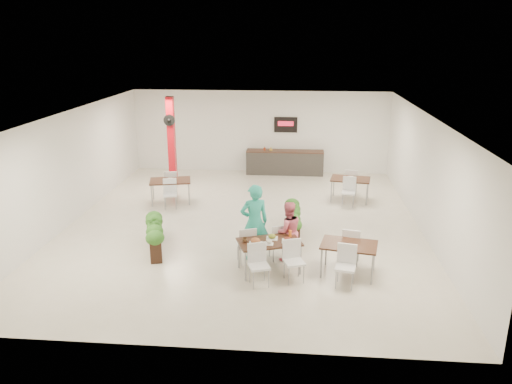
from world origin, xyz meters
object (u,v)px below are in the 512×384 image
planter_left (155,232)px  side_table_b (350,182)px  service_counter (285,162)px  planter_right (293,221)px  main_table (269,246)px  diner_man (254,222)px  diner_woman (288,231)px  side_table_c (349,249)px  side_table_a (170,184)px  red_column (172,141)px

planter_left → side_table_b: side_table_b is taller
service_counter → planter_right: bearing=-86.3°
main_table → diner_man: bearing=120.8°
main_table → diner_woman: 0.78m
planter_left → side_table_c: size_ratio=1.02×
diner_woman → side_table_a: size_ratio=0.89×
red_column → diner_woman: (4.32, -6.05, -0.90)m
side_table_c → planter_right: bearing=133.8°
service_counter → main_table: 8.57m
main_table → planter_right: size_ratio=1.03×
main_table → side_table_c: (1.81, 0.00, -0.01)m
main_table → side_table_a: bearing=126.5°
red_column → side_table_a: (0.41, -1.97, -1.01)m
main_table → side_table_a: same height
side_table_a → side_table_b: same height
main_table → service_counter: bearing=89.4°
red_column → main_table: bearing=-59.7°
main_table → planter_right: (0.52, 2.03, -0.14)m
diner_man → planter_left: (-2.55, 0.28, -0.46)m
side_table_b → side_table_c: same height
diner_man → side_table_c: bearing=143.9°
main_table → diner_man: size_ratio=1.02×
red_column → side_table_a: size_ratio=1.91×
diner_woman → red_column: bearing=-74.0°
red_column → main_table: (3.91, -6.70, -1.01)m
red_column → side_table_b: 6.45m
red_column → planter_left: bearing=-80.5°
service_counter → planter_left: 8.21m
diner_man → planter_right: size_ratio=1.01×
red_column → planter_left: 5.96m
diner_man → side_table_c: diner_man is taller
diner_man → side_table_b: size_ratio=1.14×
service_counter → side_table_c: (1.72, -8.56, 0.14)m
diner_man → main_table: bearing=101.2°
diner_woman → side_table_c: 1.55m
planter_left → service_counter: bearing=68.3°
service_counter → side_table_c: 8.74m
side_table_c → diner_woman: bearing=166.3°
red_column → service_counter: 4.56m
main_table → planter_left: size_ratio=1.14×
diner_man → planter_right: bearing=-143.1°
red_column → planter_right: size_ratio=1.70×
diner_woman → planter_left: size_ratio=0.88×
diner_man → planter_left: size_ratio=1.11×
diner_woman → side_table_b: 5.17m
diner_woman → side_table_b: size_ratio=0.89×
red_column → planter_left: (0.97, -5.77, -1.15)m
side_table_a → planter_right: bearing=-46.8°
diner_man → side_table_a: diner_man is taller
service_counter → side_table_b: 3.85m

